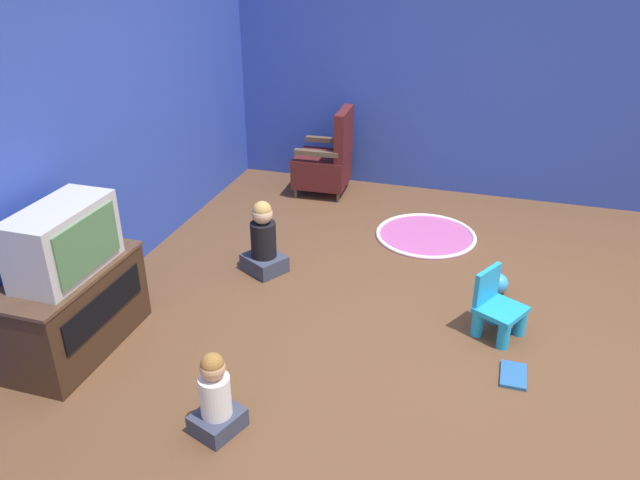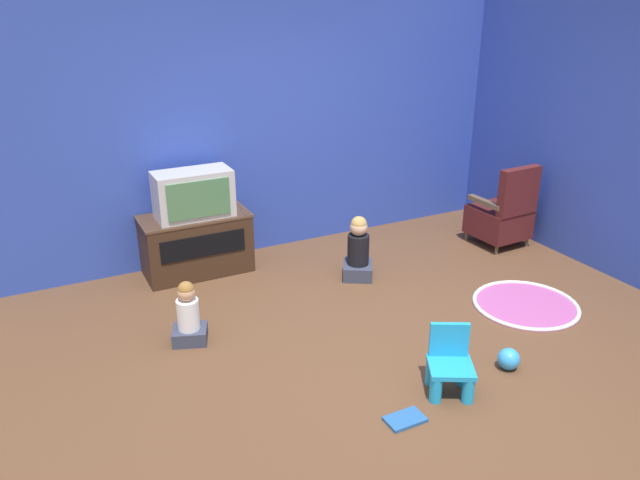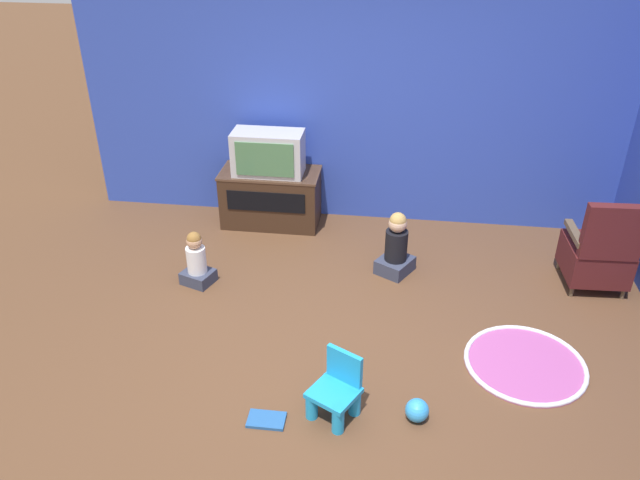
{
  "view_description": "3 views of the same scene",
  "coord_description": "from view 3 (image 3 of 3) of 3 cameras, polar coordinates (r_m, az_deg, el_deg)",
  "views": [
    {
      "loc": [
        -3.86,
        -0.61,
        2.6
      ],
      "look_at": [
        -0.23,
        0.5,
        0.68
      ],
      "focal_mm": 35.0,
      "sensor_mm": 36.0,
      "label": 1
    },
    {
      "loc": [
        -2.47,
        -3.6,
        2.67
      ],
      "look_at": [
        -0.39,
        0.5,
        0.78
      ],
      "focal_mm": 35.0,
      "sensor_mm": 36.0,
      "label": 2
    },
    {
      "loc": [
        0.33,
        -3.91,
        3.25
      ],
      "look_at": [
        -0.25,
        0.39,
        0.75
      ],
      "focal_mm": 35.0,
      "sensor_mm": 36.0,
      "label": 3
    }
  ],
  "objects": [
    {
      "name": "ground_plane",
      "position": [
        5.09,
        2.21,
        -9.68
      ],
      "size": [
        30.0,
        30.0,
        0.0
      ],
      "primitive_type": "plane",
      "color": "brown"
    },
    {
      "name": "black_armchair",
      "position": [
        6.13,
        24.11,
        -1.11
      ],
      "size": [
        0.55,
        0.58,
        0.92
      ],
      "rotation": [
        0.0,
        0.0,
        3.19
      ],
      "color": "brown",
      "rests_on": "ground_plane"
    },
    {
      "name": "television",
      "position": [
        6.48,
        -4.76,
        7.92
      ],
      "size": [
        0.72,
        0.37,
        0.45
      ],
      "color": "#B7B7BC",
      "rests_on": "tv_cabinet"
    },
    {
      "name": "yellow_kid_chair",
      "position": [
        4.43,
        1.44,
        -13.78
      ],
      "size": [
        0.41,
        0.4,
        0.48
      ],
      "rotation": [
        0.0,
        0.0,
        -0.5
      ],
      "color": "#1E99DB",
      "rests_on": "ground_plane"
    },
    {
      "name": "toy_ball",
      "position": [
        4.51,
        8.86,
        -15.13
      ],
      "size": [
        0.17,
        0.17,
        0.17
      ],
      "color": "#3399E5",
      "rests_on": "ground_plane"
    },
    {
      "name": "play_mat",
      "position": [
        5.17,
        18.25,
        -10.67
      ],
      "size": [
        0.94,
        0.94,
        0.04
      ],
      "color": "#A54C8C",
      "rests_on": "ground_plane"
    },
    {
      "name": "tv_cabinet",
      "position": [
        6.73,
        -4.51,
        3.99
      ],
      "size": [
        1.05,
        0.52,
        0.6
      ],
      "color": "#382316",
      "rests_on": "ground_plane"
    },
    {
      "name": "child_watching_left",
      "position": [
        5.82,
        -11.22,
        -1.91
      ],
      "size": [
        0.34,
        0.31,
        0.53
      ],
      "rotation": [
        0.0,
        0.0,
        -0.35
      ],
      "color": "#33384C",
      "rests_on": "ground_plane"
    },
    {
      "name": "wall_back",
      "position": [
        6.52,
        3.28,
        13.65
      ],
      "size": [
        5.72,
        0.12,
        2.85
      ],
      "color": "#2D47B2",
      "rests_on": "ground_plane"
    },
    {
      "name": "child_watching_center",
      "position": [
        5.89,
        6.97,
        -0.64
      ],
      "size": [
        0.4,
        0.42,
        0.63
      ],
      "rotation": [
        0.0,
        0.0,
        1.05
      ],
      "color": "#33384C",
      "rests_on": "ground_plane"
    },
    {
      "name": "book",
      "position": [
        4.51,
        -4.92,
        -16.06
      ],
      "size": [
        0.26,
        0.16,
        0.02
      ],
      "rotation": [
        0.0,
        0.0,
        0.01
      ],
      "color": "#235699",
      "rests_on": "ground_plane"
    }
  ]
}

